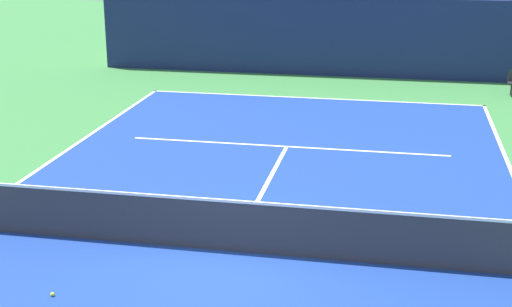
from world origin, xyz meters
The scene contains 10 objects.
ground_plane centered at (0.00, 0.00, 0.00)m, with size 80.00×80.00×0.00m, color #387A3D.
court_surface centered at (0.00, 0.00, 0.01)m, with size 11.00×24.00×0.01m, color navy.
baseline_far centered at (0.00, 11.95, 0.01)m, with size 11.00×0.10×0.00m, color white.
service_line_far centered at (0.00, 6.40, 0.01)m, with size 8.26×0.10×0.00m, color white.
centre_service_line centered at (0.00, 3.20, 0.01)m, with size 0.10×6.40×0.00m, color white.
back_wall centered at (0.00, 15.86, 1.46)m, with size 17.42×0.30×2.92m, color navy.
stands_tier_lower centered at (0.00, 17.21, 1.60)m, with size 17.42×2.40×3.20m, color #9E9E99.
stands_tier_upper centered at (0.00, 19.61, 2.06)m, with size 17.42×2.40×4.11m, color #9E9E99.
tennis_net centered at (0.00, 0.00, 0.51)m, with size 11.08×0.08×1.07m.
tennis_ball_0 centered at (-2.36, -2.13, 0.04)m, with size 0.07×0.07×0.07m, color #CCE033.
Camera 1 is at (2.72, -11.48, 5.57)m, focal length 51.30 mm.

